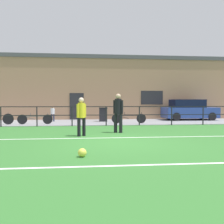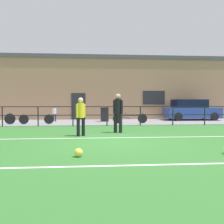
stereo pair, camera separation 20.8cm
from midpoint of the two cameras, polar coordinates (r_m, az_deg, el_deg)
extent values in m
cube|color=#33702D|center=(8.57, 2.11, -7.21)|extent=(60.00, 44.00, 0.04)
cube|color=white|center=(9.62, 1.33, -6.02)|extent=(36.00, 0.11, 0.00)
cube|color=white|center=(5.56, 6.06, -12.26)|extent=(36.00, 0.11, 0.00)
cube|color=gray|center=(16.98, -1.36, -2.35)|extent=(48.00, 5.00, 0.02)
cylinder|color=black|center=(15.25, -23.87, -0.96)|extent=(0.07, 0.07, 1.15)
cylinder|color=black|center=(14.72, -16.49, -0.97)|extent=(0.07, 0.07, 1.15)
cylinder|color=black|center=(14.45, -8.70, -0.96)|extent=(0.07, 0.07, 1.15)
cylinder|color=black|center=(14.45, -0.76, -0.93)|extent=(0.07, 0.07, 1.15)
cylinder|color=black|center=(14.73, 7.03, -0.89)|extent=(0.07, 0.07, 1.15)
cylinder|color=black|center=(15.26, 14.40, -0.83)|extent=(0.07, 0.07, 1.15)
cylinder|color=black|center=(16.03, 21.16, -0.76)|extent=(0.07, 0.07, 1.15)
cube|color=black|center=(14.43, -0.76, 1.26)|extent=(36.00, 0.04, 0.04)
cube|color=black|center=(14.45, -0.76, -0.70)|extent=(36.00, 0.04, 0.04)
cube|color=#A37A5B|center=(20.64, -1.99, 5.19)|extent=(28.00, 2.40, 4.85)
cube|color=#232328|center=(19.40, -7.52, 1.29)|extent=(1.10, 0.04, 2.10)
cube|color=#232328|center=(20.05, 10.04, 3.33)|extent=(1.80, 0.04, 1.10)
cube|color=#4C4C51|center=(20.93, -2.00, 12.25)|extent=(28.00, 2.56, 0.30)
cylinder|color=black|center=(11.12, 2.54, -2.71)|extent=(0.15, 0.15, 0.84)
cylinder|color=black|center=(11.24, 1.32, -2.66)|extent=(0.15, 0.15, 0.84)
cylinder|color=black|center=(11.14, 1.93, 1.27)|extent=(0.31, 0.31, 0.70)
sphere|color=tan|center=(11.14, 1.94, 3.68)|extent=(0.24, 0.24, 0.24)
cylinder|color=black|center=(11.06, 2.82, 1.16)|extent=(0.11, 0.11, 0.62)
cylinder|color=black|center=(11.22, 1.06, 1.18)|extent=(0.11, 0.11, 0.62)
cylinder|color=black|center=(10.19, -6.13, -3.44)|extent=(0.14, 0.14, 0.75)
cylinder|color=black|center=(10.08, -7.30, -3.52)|extent=(0.14, 0.14, 0.75)
cylinder|color=gold|center=(10.09, -6.73, 0.40)|extent=(0.28, 0.28, 0.62)
sphere|color=beige|center=(10.08, -6.74, 2.77)|extent=(0.21, 0.21, 0.21)
cylinder|color=gold|center=(10.17, -5.90, 0.33)|extent=(0.10, 0.10, 0.56)
cylinder|color=gold|center=(10.01, -7.57, 0.29)|extent=(0.10, 0.10, 0.56)
sphere|color=#E5E04C|center=(6.37, -6.89, -9.37)|extent=(0.22, 0.22, 0.22)
cylinder|color=#232D4C|center=(17.83, -12.73, -1.31)|extent=(0.10, 0.10, 0.52)
cylinder|color=#232D4C|center=(17.89, -13.22, -1.30)|extent=(0.10, 0.10, 0.52)
cylinder|color=white|center=(17.83, -12.99, 0.22)|extent=(0.19, 0.19, 0.43)
sphere|color=brown|center=(17.83, -13.00, 1.15)|extent=(0.15, 0.15, 0.15)
cylinder|color=white|center=(17.79, -12.64, 0.18)|extent=(0.07, 0.07, 0.39)
cylinder|color=white|center=(17.88, -13.34, 0.19)|extent=(0.07, 0.07, 0.39)
cube|color=#28428E|center=(19.79, 18.36, -0.13)|extent=(4.04, 1.83, 0.80)
cube|color=black|center=(19.70, 17.85, 1.91)|extent=(2.43, 1.54, 0.61)
cylinder|color=black|center=(18.48, 15.50, -1.09)|extent=(0.60, 0.18, 0.60)
cylinder|color=black|center=(19.61, 23.06, -1.00)|extent=(0.60, 0.18, 0.60)
cylinder|color=black|center=(20.14, 13.77, -0.79)|extent=(0.60, 0.18, 0.60)
cylinder|color=black|center=(21.17, 20.84, -0.73)|extent=(0.60, 0.18, 0.60)
cylinder|color=black|center=(15.73, 1.68, -1.56)|extent=(0.62, 0.04, 0.62)
cylinder|color=black|center=(16.00, 7.50, -1.51)|extent=(0.62, 0.04, 0.62)
cube|color=black|center=(15.83, 4.62, -0.81)|extent=(1.27, 0.04, 0.04)
cube|color=black|center=(15.77, 3.15, -1.19)|extent=(0.80, 0.03, 0.23)
cylinder|color=black|center=(15.78, 3.60, -0.46)|extent=(0.03, 0.03, 0.20)
cylinder|color=black|center=(15.98, 7.50, -0.55)|extent=(0.03, 0.03, 0.28)
cylinder|color=black|center=(16.39, -22.39, -1.49)|extent=(0.67, 0.04, 0.67)
cylinder|color=#4C5156|center=(16.38, -22.41, -0.49)|extent=(0.03, 0.03, 0.28)
cylinder|color=black|center=(16.16, -19.55, -1.62)|extent=(0.60, 0.04, 0.60)
cylinder|color=black|center=(15.84, -14.14, -1.63)|extent=(0.60, 0.04, 0.60)
cube|color=#4C5156|center=(15.97, -16.88, -0.93)|extent=(1.20, 0.04, 0.04)
cube|color=#4C5156|center=(16.06, -18.22, -1.28)|extent=(0.76, 0.03, 0.22)
cylinder|color=#4C5156|center=(16.02, -17.83, -0.57)|extent=(0.03, 0.03, 0.20)
cylinder|color=#4C5156|center=(15.82, -14.15, -0.68)|extent=(0.03, 0.03, 0.28)
cube|color=black|center=(17.38, -1.41, -0.70)|extent=(0.54, 0.46, 0.91)
cube|color=black|center=(17.36, -1.41, 0.93)|extent=(0.57, 0.49, 0.08)
camera|label=1|loc=(0.10, -89.49, 0.02)|focal=39.17mm
camera|label=2|loc=(0.10, 90.51, -0.02)|focal=39.17mm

